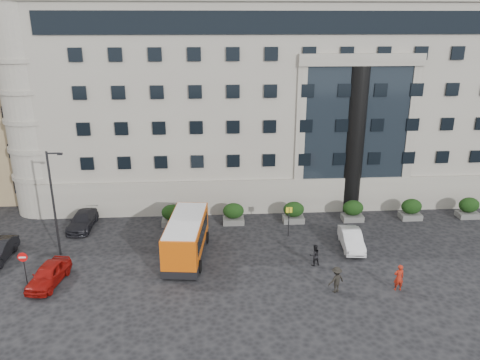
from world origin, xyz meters
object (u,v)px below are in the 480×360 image
object	(u,v)px
bus_stop_sign	(289,217)
no_entry_sign	(23,262)
minibus	(186,237)
parked_car_d	(42,198)
parked_car_c	(83,220)
hedge_e	(411,209)
parked_car_a	(49,274)
white_taxi	(351,239)
pedestrian_b	(315,255)
hedge_a	(172,215)
hedge_d	(353,210)
pedestrian_c	(336,280)
pedestrian_a	(399,278)
hedge_b	(233,213)
red_truck	(43,181)
street_lamp	(54,200)
hedge_c	(294,212)
hedge_f	(469,207)

from	to	relation	value
bus_stop_sign	no_entry_sign	bearing A→B (deg)	-161.92
minibus	parked_car_d	distance (m)	17.78
parked_car_d	parked_car_c	bearing A→B (deg)	-43.12
minibus	parked_car_d	world-z (taller)	minibus
hedge_e	parked_car_a	distance (m)	29.67
white_taxi	pedestrian_b	size ratio (longest dim) A/B	2.60
hedge_a	hedge_d	size ratio (longest dim) A/B	1.00
bus_stop_sign	parked_car_d	xyz separation A→B (m)	(-22.02, 8.03, -1.01)
hedge_d	pedestrian_c	bearing A→B (deg)	-111.50
parked_car_c	white_taxi	size ratio (longest dim) A/B	1.08
white_taxi	pedestrian_a	size ratio (longest dim) A/B	2.28
parked_car_a	bus_stop_sign	bearing A→B (deg)	29.30
no_entry_sign	hedge_b	bearing A→B (deg)	31.90
bus_stop_sign	red_truck	world-z (taller)	red_truck
no_entry_sign	pedestrian_b	distance (m)	19.65
street_lamp	parked_car_a	size ratio (longest dim) A/B	1.95
parked_car_c	red_truck	bearing A→B (deg)	127.55
hedge_a	hedge_d	bearing A→B (deg)	0.00
parked_car_d	bus_stop_sign	bearing A→B (deg)	-16.85
minibus	hedge_e	bearing A→B (deg)	22.73
hedge_d	bus_stop_sign	size ratio (longest dim) A/B	0.73
minibus	bus_stop_sign	bearing A→B (deg)	26.16
hedge_e	bus_stop_sign	xyz separation A→B (m)	(-11.30, -2.80, 0.80)
pedestrian_a	hedge_b	bearing A→B (deg)	-50.22
minibus	pedestrian_c	size ratio (longest dim) A/B	4.12
street_lamp	parked_car_d	bearing A→B (deg)	114.55
no_entry_sign	minibus	bearing A→B (deg)	16.68
hedge_e	pedestrian_a	distance (m)	12.41
hedge_e	parked_car_a	xyz separation A→B (m)	(-28.30, -8.89, -0.23)
minibus	parked_car_d	size ratio (longest dim) A/B	1.41
hedge_a	hedge_c	size ratio (longest dim) A/B	1.00
hedge_a	white_taxi	xyz separation A→B (m)	(14.00, -5.07, -0.24)
bus_stop_sign	parked_car_c	size ratio (longest dim) A/B	0.56
hedge_f	hedge_e	bearing A→B (deg)	180.00
hedge_c	hedge_f	xyz separation A→B (m)	(15.60, 0.00, 0.00)
hedge_c	street_lamp	world-z (taller)	street_lamp
hedge_c	parked_car_a	size ratio (longest dim) A/B	0.45
hedge_b	parked_car_c	world-z (taller)	hedge_b
parked_car_a	pedestrian_c	size ratio (longest dim) A/B	2.31
parked_car_d	minibus	bearing A→B (deg)	-34.85
street_lamp	pedestrian_c	bearing A→B (deg)	-18.16
hedge_b	street_lamp	world-z (taller)	street_lamp
hedge_f	no_entry_sign	bearing A→B (deg)	-165.83
no_entry_sign	pedestrian_c	xyz separation A→B (m)	(20.23, -2.25, -0.76)
red_truck	pedestrian_a	bearing A→B (deg)	-29.91
parked_car_a	hedge_e	bearing A→B (deg)	27.03
hedge_a	parked_car_c	bearing A→B (deg)	-179.83
hedge_b	no_entry_sign	bearing A→B (deg)	-148.10
hedge_d	pedestrian_b	bearing A→B (deg)	-123.49
hedge_a	hedge_e	size ratio (longest dim) A/B	1.00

